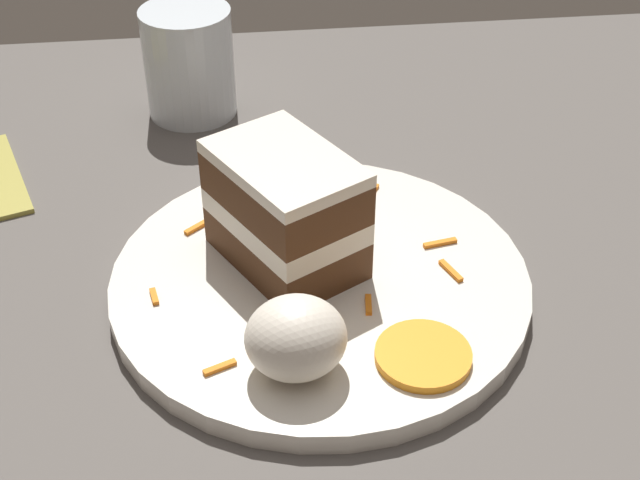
{
  "coord_description": "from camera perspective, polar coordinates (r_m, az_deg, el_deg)",
  "views": [
    {
      "loc": [
        0.11,
        0.43,
        0.44
      ],
      "look_at": [
        0.05,
        -0.04,
        0.08
      ],
      "focal_mm": 50.0,
      "sensor_mm": 36.0,
      "label": 1
    }
  ],
  "objects": [
    {
      "name": "plate",
      "position": [
        0.61,
        0.0,
        -2.73
      ],
      "size": [
        0.29,
        0.29,
        0.02
      ],
      "primitive_type": "cylinder",
      "color": "silver",
      "rests_on": "dining_table"
    },
    {
      "name": "cream_dollop",
      "position": [
        0.52,
        -1.56,
        -6.28
      ],
      "size": [
        0.06,
        0.05,
        0.05
      ],
      "primitive_type": "ellipsoid",
      "color": "silver",
      "rests_on": "plate"
    },
    {
      "name": "drinking_glass",
      "position": [
        0.82,
        -8.34,
        10.75
      ],
      "size": [
        0.08,
        0.08,
        0.1
      ],
      "color": "silver",
      "rests_on": "dining_table"
    },
    {
      "name": "ground_plane",
      "position": [
        0.62,
        5.26,
        -7.85
      ],
      "size": [
        6.0,
        6.0,
        0.0
      ],
      "primitive_type": "plane",
      "color": "black",
      "rests_on": "ground"
    },
    {
      "name": "cake_slice",
      "position": [
        0.6,
        -2.23,
        1.94
      ],
      "size": [
        0.11,
        0.12,
        0.08
      ],
      "rotation": [
        0.0,
        0.0,
        0.52
      ],
      "color": "#4C2D19",
      "rests_on": "plate"
    },
    {
      "name": "carrot_shreds_scatter",
      "position": [
        0.62,
        -0.35,
        -1.29
      ],
      "size": [
        0.22,
        0.19,
        0.0
      ],
      "color": "orange",
      "rests_on": "plate"
    },
    {
      "name": "orange_garnish",
      "position": [
        0.55,
        6.87,
        -7.32
      ],
      "size": [
        0.06,
        0.06,
        0.01
      ],
      "primitive_type": "cylinder",
      "color": "orange",
      "rests_on": "plate"
    },
    {
      "name": "dining_table",
      "position": [
        0.61,
        5.37,
        -6.53
      ],
      "size": [
        1.38,
        0.94,
        0.04
      ],
      "primitive_type": "cube",
      "color": "#56514C",
      "rests_on": "ground"
    }
  ]
}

